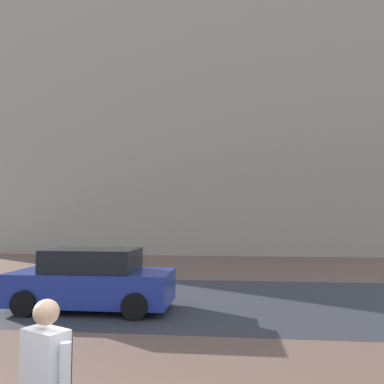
# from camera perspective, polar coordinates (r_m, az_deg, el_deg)

# --- Properties ---
(ground_plane) EXTENTS (120.00, 120.00, 0.00)m
(ground_plane) POSITION_cam_1_polar(r_m,az_deg,el_deg) (12.94, 0.76, -14.78)
(ground_plane) COLOR brown
(street_asphalt_strip) EXTENTS (120.00, 7.01, 0.00)m
(street_asphalt_strip) POSITION_cam_1_polar(r_m,az_deg,el_deg) (11.70, 0.16, -15.93)
(street_asphalt_strip) COLOR #38383D
(street_asphalt_strip) RESTS_ON ground_plane
(landmark_building) EXTENTS (29.34, 11.37, 39.41)m
(landmark_building) POSITION_cam_1_polar(r_m,az_deg,el_deg) (31.44, -1.80, 12.87)
(landmark_building) COLOR #B2A893
(landmark_building) RESTS_ON ground_plane
(car_blue) EXTENTS (4.23, 2.00, 1.60)m
(car_blue) POSITION_cam_1_polar(r_m,az_deg,el_deg) (10.66, -14.87, -12.83)
(car_blue) COLOR #23389E
(car_blue) RESTS_ON ground_plane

